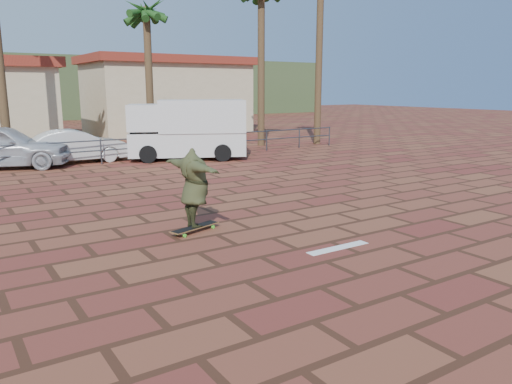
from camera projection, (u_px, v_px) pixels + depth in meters
ground at (272, 238)px, 10.16m from camera, size 120.00×120.00×0.00m
paint_stripe at (338, 248)px, 9.54m from camera, size 1.40×0.22×0.01m
guardrail at (101, 147)px, 19.87m from camera, size 24.06×0.06×1.00m
palm_center at (146, 15)px, 23.44m from camera, size 2.40×2.40×7.75m
building_east at (167, 95)px, 33.60m from camera, size 10.60×6.60×5.00m
longboard at (195, 227)px, 10.59m from camera, size 1.23×0.62×0.12m
skateboarder at (194, 188)px, 10.41m from camera, size 0.70×2.10×1.68m
campervan at (188, 128)px, 21.22m from camera, size 5.23×3.84×2.50m
car_silver at (1, 146)px, 18.82m from camera, size 5.29×3.61×1.67m
car_white at (76, 146)px, 20.32m from camera, size 4.13×1.58×1.34m
street_sign at (231, 119)px, 22.88m from camera, size 0.46×0.17×2.31m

